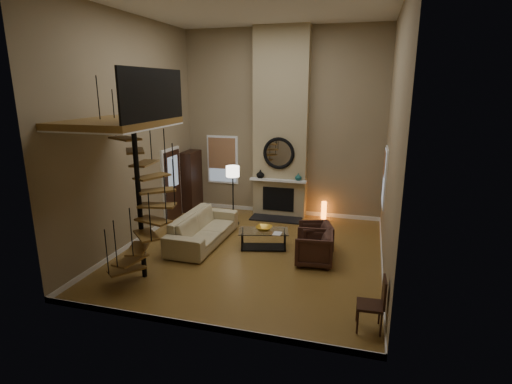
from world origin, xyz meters
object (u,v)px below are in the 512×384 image
(floor_lamp, at_px, (233,176))
(side_chair, at_px, (376,301))
(hutch, at_px, (191,181))
(sofa, at_px, (203,228))
(accent_lamp, at_px, (324,211))
(armchair_far, at_px, (317,249))
(armchair_near, at_px, (318,237))
(coffee_table, at_px, (264,237))

(floor_lamp, xyz_separation_m, side_chair, (3.90, -4.34, -0.89))
(hutch, xyz_separation_m, sofa, (1.45, -2.53, -0.55))
(accent_lamp, distance_m, side_chair, 5.73)
(hutch, height_order, armchair_far, hutch)
(hutch, xyz_separation_m, accent_lamp, (4.17, 0.24, -0.70))
(floor_lamp, bearing_deg, sofa, -99.65)
(armchair_near, bearing_deg, floor_lamp, -134.08)
(sofa, height_order, floor_lamp, floor_lamp)
(armchair_far, bearing_deg, coffee_table, -116.93)
(armchair_far, height_order, side_chair, side_chair)
(accent_lamp, bearing_deg, sofa, -134.51)
(sofa, relative_size, accent_lamp, 4.61)
(hutch, distance_m, side_chair, 7.74)
(floor_lamp, bearing_deg, accent_lamp, 25.94)
(hutch, distance_m, armchair_far, 5.34)
(coffee_table, height_order, side_chair, side_chair)
(sofa, xyz_separation_m, coffee_table, (1.56, 0.08, -0.11))
(sofa, bearing_deg, armchair_far, -97.68)
(armchair_far, distance_m, side_chair, 2.63)
(armchair_near, bearing_deg, accent_lamp, 165.91)
(hutch, distance_m, coffee_table, 3.94)
(side_chair, bearing_deg, hutch, 136.69)
(hutch, xyz_separation_m, armchair_near, (4.32, -2.26, -0.60))
(hutch, xyz_separation_m, armchair_far, (4.39, -2.98, -0.60))
(coffee_table, bearing_deg, accent_lamp, 66.69)
(hutch, height_order, coffee_table, hutch)
(armchair_near, xyz_separation_m, side_chair, (1.30, -3.04, 0.17))
(accent_lamp, bearing_deg, armchair_far, -86.13)
(armchair_far, relative_size, floor_lamp, 0.49)
(armchair_near, height_order, armchair_far, armchair_far)
(coffee_table, relative_size, side_chair, 1.42)
(armchair_near, relative_size, accent_lamp, 1.37)
(armchair_near, distance_m, armchair_far, 0.73)
(armchair_far, xyz_separation_m, side_chair, (1.23, -2.32, 0.17))
(armchair_near, height_order, accent_lamp, armchair_near)
(armchair_near, distance_m, side_chair, 3.31)
(floor_lamp, relative_size, side_chair, 1.85)
(sofa, relative_size, coffee_table, 1.92)
(hutch, relative_size, floor_lamp, 1.11)
(floor_lamp, bearing_deg, armchair_far, -37.19)
(sofa, relative_size, armchair_far, 3.05)
(coffee_table, xyz_separation_m, side_chair, (2.61, -2.85, 0.24))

